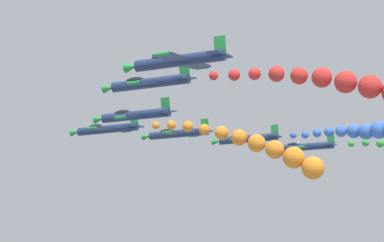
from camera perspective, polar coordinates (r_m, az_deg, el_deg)
name	(u,v)px	position (r m, az deg, el deg)	size (l,w,h in m)	color
airplane_lead	(106,129)	(97.21, -6.82, -0.64)	(9.51, 10.35, 2.74)	navy
smoke_trail_lead	(269,150)	(87.85, 6.17, -2.32)	(3.02, 22.27, 8.63)	orange
airplane_left_inner	(134,115)	(86.89, -4.61, 0.46)	(9.36, 10.35, 3.17)	navy
airplane_right_inner	(177,134)	(102.23, -1.17, -1.00)	(9.52, 10.35, 2.69)	navy
airplane_left_outer	(149,83)	(76.74, -3.46, 3.04)	(9.37, 10.35, 3.14)	navy
airplane_right_outer	(247,139)	(106.32, 4.42, -1.42)	(9.52, 10.35, 2.67)	navy
smoke_trail_right_outer	(366,131)	(100.35, 13.67, -0.75)	(4.26, 15.99, 2.72)	blue
airplane_trailing	(178,61)	(66.90, -1.15, 4.82)	(9.51, 10.35, 2.75)	navy
airplane_high_slot	(304,147)	(112.39, 8.88, -2.04)	(9.49, 10.35, 2.80)	navy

